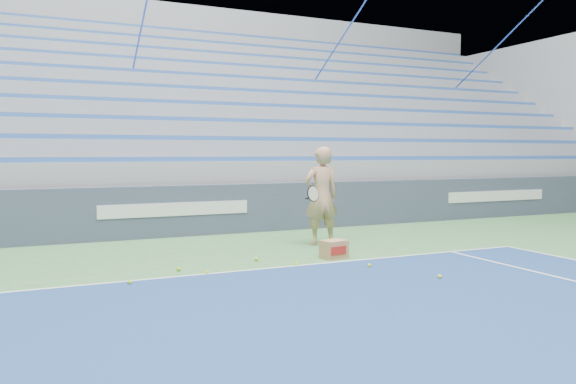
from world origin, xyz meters
The scene contains 11 objects.
sponsor_barrier centered at (0.00, 15.88, 0.55)m, with size 30.00×0.32×1.10m.
bleachers centered at (0.00, 21.60, 2.36)m, with size 31.00×9.15×7.30m.
tennis_player centered at (2.38, 13.62, 0.96)m, with size 0.97×0.87×1.92m.
ball_box centered at (1.92, 12.27, 0.15)m, with size 0.46×0.39×0.31m.
tennis_ball_0 centered at (2.04, 11.34, 0.03)m, with size 0.07×0.07×0.07m, color #B3D32B.
tennis_ball_1 centered at (-1.56, 11.70, 0.03)m, with size 0.07×0.07×0.07m, color #B3D32B.
tennis_ball_2 centered at (-0.75, 12.30, 0.03)m, with size 0.07×0.07×0.07m, color #B3D32B.
tennis_ball_3 centered at (0.61, 12.57, 0.03)m, with size 0.07×0.07×0.07m, color #B3D32B.
tennis_ball_4 centered at (-0.43, 11.91, 0.03)m, with size 0.07×0.07×0.07m, color #B3D32B.
tennis_ball_5 centered at (1.06, 11.93, 0.03)m, with size 0.07×0.07×0.07m, color #B3D32B.
tennis_ball_6 centered at (2.52, 10.25, 0.03)m, with size 0.07×0.07×0.07m, color #B3D32B.
Camera 1 is at (-2.69, 3.95, 1.80)m, focal length 35.00 mm.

